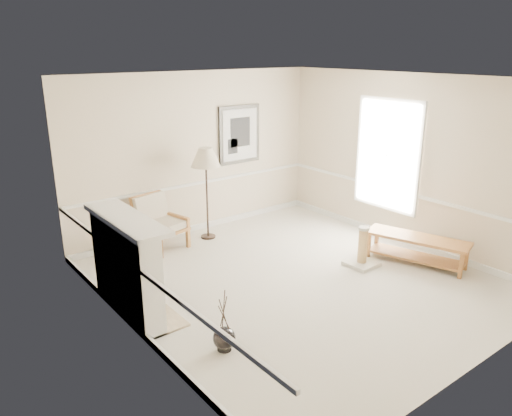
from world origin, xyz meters
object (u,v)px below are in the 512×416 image
at_px(floor_lamp, 206,160).
at_px(bench, 417,246).
at_px(floor_vase, 224,339).
at_px(scratching_post, 362,253).
at_px(armchair, 157,220).

bearing_deg(floor_lamp, bench, -56.15).
height_order(floor_vase, scratching_post, floor_vase).
distance_m(armchair, floor_lamp, 1.32).
relative_size(floor_vase, floor_lamp, 0.46).
xyz_separation_m(floor_lamp, scratching_post, (1.27, -2.51, -1.23)).
xyz_separation_m(armchair, scratching_post, (2.18, -2.65, -0.29)).
height_order(floor_vase, armchair, armchair).
relative_size(armchair, floor_lamp, 0.56).
xyz_separation_m(floor_vase, armchair, (0.84, 3.23, 0.35)).
bearing_deg(floor_lamp, floor_vase, -119.59).
distance_m(armchair, scratching_post, 3.44).
relative_size(floor_vase, armchair, 0.83).
relative_size(floor_lamp, bench, 1.00).
relative_size(armchair, bench, 0.56).
bearing_deg(bench, floor_vase, -178.35).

